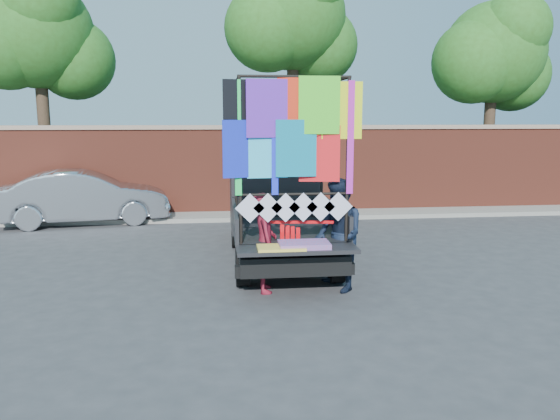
{
  "coord_description": "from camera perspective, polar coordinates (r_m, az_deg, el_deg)",
  "views": [
    {
      "loc": [
        -1.34,
        -8.98,
        2.83
      ],
      "look_at": [
        -0.33,
        -0.09,
        1.31
      ],
      "focal_mm": 35.0,
      "sensor_mm": 36.0,
      "label": 1
    }
  ],
  "objects": [
    {
      "name": "streamer_bundle",
      "position": [
        8.87,
        1.58,
        -2.6
      ],
      "size": [
        1.03,
        0.17,
        0.7
      ],
      "color": "#FC0D13",
      "rests_on": "ground"
    },
    {
      "name": "tree_left",
      "position": [
        18.0,
        -23.98,
        16.15
      ],
      "size": [
        4.2,
        3.3,
        7.05
      ],
      "color": "#38281C",
      "rests_on": "ground"
    },
    {
      "name": "sedan",
      "position": [
        15.51,
        -19.74,
        1.28
      ],
      "size": [
        4.58,
        2.25,
        1.44
      ],
      "primitive_type": "imported",
      "rotation": [
        0.0,
        0.0,
        1.74
      ],
      "color": "#B2B4BA",
      "rests_on": "ground"
    },
    {
      "name": "brick_wall",
      "position": [
        16.11,
        -1.66,
        4.3
      ],
      "size": [
        30.0,
        0.45,
        2.61
      ],
      "color": "brown",
      "rests_on": "ground"
    },
    {
      "name": "curb",
      "position": [
        15.59,
        -1.42,
        -0.58
      ],
      "size": [
        30.0,
        1.2,
        0.12
      ],
      "primitive_type": "cube",
      "color": "gray",
      "rests_on": "ground"
    },
    {
      "name": "woman",
      "position": [
        8.89,
        -1.61,
        -3.43
      ],
      "size": [
        0.41,
        0.61,
        1.63
      ],
      "primitive_type": "imported",
      "rotation": [
        0.0,
        0.0,
        1.61
      ],
      "color": "maroon",
      "rests_on": "ground"
    },
    {
      "name": "tree_mid",
      "position": [
        17.5,
        1.47,
        19.08
      ],
      "size": [
        4.2,
        3.3,
        7.73
      ],
      "color": "#38281C",
      "rests_on": "ground"
    },
    {
      "name": "tree_right",
      "position": [
        19.36,
        21.57,
        14.7
      ],
      "size": [
        4.2,
        3.3,
        6.62
      ],
      "color": "#38281C",
      "rests_on": "ground"
    },
    {
      "name": "ground",
      "position": [
        9.51,
        1.95,
        -7.65
      ],
      "size": [
        90.0,
        90.0,
        0.0
      ],
      "primitive_type": "plane",
      "color": "#38383A",
      "rests_on": "ground"
    },
    {
      "name": "pickup_truck",
      "position": [
        11.36,
        -0.39,
        -0.25
      ],
      "size": [
        2.19,
        5.51,
        3.47
      ],
      "color": "black",
      "rests_on": "ground"
    },
    {
      "name": "man",
      "position": [
        8.98,
        6.15,
        -2.63
      ],
      "size": [
        0.91,
        1.05,
        1.85
      ],
      "primitive_type": "imported",
      "rotation": [
        0.0,
        0.0,
        -1.31
      ],
      "color": "#131D30",
      "rests_on": "ground"
    }
  ]
}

